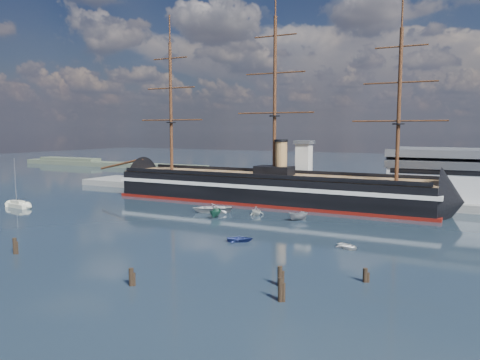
% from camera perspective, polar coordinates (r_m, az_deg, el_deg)
% --- Properties ---
extents(ground, '(600.00, 600.00, 0.00)m').
position_cam_1_polar(ground, '(110.40, 0.43, -4.35)').
color(ground, '#1A2730').
rests_on(ground, ground).
extents(quay, '(180.00, 18.00, 2.00)m').
position_cam_1_polar(quay, '(139.84, 10.85, -2.22)').
color(quay, slate).
rests_on(quay, ground).
extents(quay_tower, '(5.00, 5.00, 15.00)m').
position_cam_1_polar(quay_tower, '(138.09, 7.80, 1.81)').
color(quay_tower, silver).
rests_on(quay_tower, ground).
extents(shoreline, '(120.00, 10.00, 4.00)m').
position_cam_1_polar(shoreline, '(269.54, -17.02, 1.96)').
color(shoreline, '#3F4C38').
rests_on(shoreline, ground).
extents(warship, '(112.90, 16.50, 53.94)m').
position_cam_1_polar(warship, '(129.54, 2.65, -0.97)').
color(warship, black).
rests_on(warship, ground).
extents(sailboat, '(8.20, 3.45, 12.72)m').
position_cam_1_polar(sailboat, '(134.57, -25.45, -2.70)').
color(sailboat, beige).
rests_on(sailboat, ground).
extents(motorboat_a, '(6.35, 3.50, 2.40)m').
position_cam_1_polar(motorboat_a, '(107.99, -3.01, -4.60)').
color(motorboat_a, '#1E543F').
rests_on(motorboat_a, ground).
extents(motorboat_b, '(2.47, 3.16, 1.38)m').
position_cam_1_polar(motorboat_b, '(85.41, 0.00, -7.51)').
color(motorboat_b, navy).
rests_on(motorboat_b, ground).
extents(motorboat_c, '(6.07, 4.98, 2.34)m').
position_cam_1_polar(motorboat_c, '(105.49, 7.11, -4.90)').
color(motorboat_c, gray).
rests_on(motorboat_c, ground).
extents(motorboat_d, '(5.88, 6.67, 2.30)m').
position_cam_1_polar(motorboat_d, '(111.00, 2.00, -4.30)').
color(motorboat_d, white).
rests_on(motorboat_d, ground).
extents(motorboat_e, '(2.38, 2.84, 1.26)m').
position_cam_1_polar(motorboat_e, '(82.47, 13.02, -8.17)').
color(motorboat_e, silver).
rests_on(motorboat_e, ground).
extents(motorboat_g, '(5.20, 6.29, 2.77)m').
position_cam_1_polar(motorboat_g, '(114.84, -3.40, -3.95)').
color(motorboat_g, silver).
rests_on(motorboat_g, ground).
extents(piling_near_left, '(0.64, 0.64, 3.38)m').
position_cam_1_polar(piling_near_left, '(85.50, -25.72, -8.13)').
color(piling_near_left, black).
rests_on(piling_near_left, ground).
extents(piling_near_mid, '(0.64, 0.64, 3.03)m').
position_cam_1_polar(piling_near_mid, '(63.99, -13.09, -12.43)').
color(piling_near_mid, black).
rests_on(piling_near_mid, ground).
extents(piling_near_right, '(0.64, 0.64, 3.36)m').
position_cam_1_polar(piling_near_right, '(62.38, 4.88, -12.78)').
color(piling_near_right, black).
rests_on(piling_near_right, ground).
extents(piling_far_right, '(0.64, 0.64, 2.59)m').
position_cam_1_polar(piling_far_right, '(65.91, 14.99, -11.92)').
color(piling_far_right, black).
rests_on(piling_far_right, ground).
extents(piling_extra, '(0.64, 0.64, 3.57)m').
position_cam_1_polar(piling_extra, '(57.32, 4.94, -14.53)').
color(piling_extra, black).
rests_on(piling_extra, ground).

